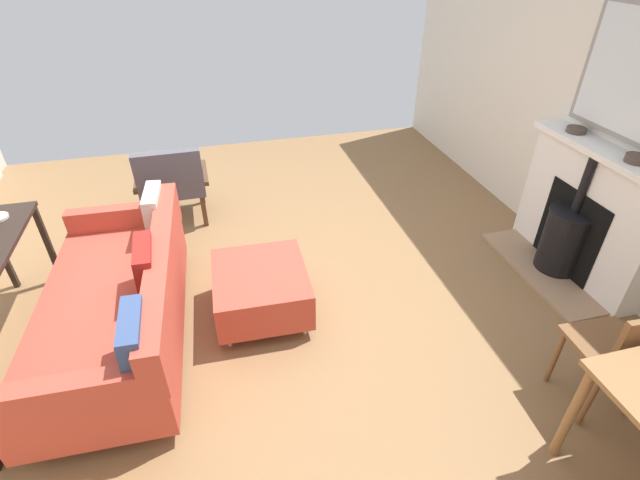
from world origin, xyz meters
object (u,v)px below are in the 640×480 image
ottoman (261,288)px  armchair_accent (172,181)px  dining_chair_near_fireplace (622,350)px  mantel_bowl_near (577,130)px  fireplace (581,220)px  sofa (122,303)px  mantel_bowl_far (637,158)px

ottoman → armchair_accent: (0.63, -1.53, 0.22)m
dining_chair_near_fireplace → mantel_bowl_near: bearing=-116.4°
fireplace → armchair_accent: bearing=-26.4°
armchair_accent → dining_chair_near_fireplace: size_ratio=0.98×
armchair_accent → sofa: bearing=78.1°
mantel_bowl_near → armchair_accent: (3.29, -1.25, -0.66)m
ottoman → sofa: bearing=2.2°
ottoman → armchair_accent: 1.67m
fireplace → dining_chair_near_fireplace: fireplace is taller
ottoman → armchair_accent: size_ratio=0.91×
mantel_bowl_near → sofa: bearing=5.0°
sofa → ottoman: bearing=-177.8°
sofa → mantel_bowl_far: bearing=175.6°
mantel_bowl_far → armchair_accent: 3.83m
mantel_bowl_far → sofa: 3.71m
mantel_bowl_near → sofa: mantel_bowl_near is taller
armchair_accent → fireplace: bearing=153.6°
ottoman → mantel_bowl_near: bearing=-174.0°
armchair_accent → ottoman: bearing=112.3°
fireplace → mantel_bowl_near: bearing=-94.2°
fireplace → sofa: bearing=-0.8°
mantel_bowl_far → sofa: bearing=-4.4°
ottoman → armchair_accent: armchair_accent is taller
sofa → fireplace: bearing=179.2°
mantel_bowl_near → sofa: (3.62, 0.32, -0.78)m
ottoman → dining_chair_near_fireplace: bearing=143.9°
armchair_accent → dining_chair_near_fireplace: dining_chair_near_fireplace is taller
mantel_bowl_far → armchair_accent: bearing=-29.3°
ottoman → dining_chair_near_fireplace: dining_chair_near_fireplace is taller
mantel_bowl_near → dining_chair_near_fireplace: bearing=63.6°
ottoman → mantel_bowl_far: bearing=173.2°
mantel_bowl_far → sofa: mantel_bowl_far is taller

